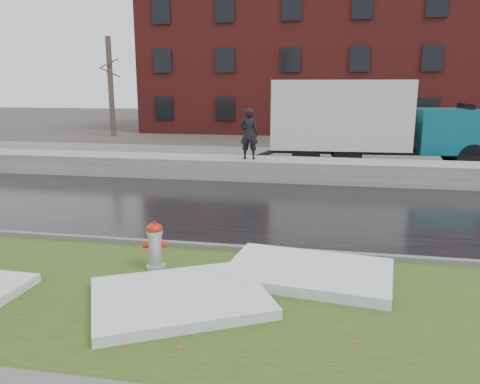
# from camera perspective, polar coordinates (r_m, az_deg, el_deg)

# --- Properties ---
(ground) EXTENTS (120.00, 120.00, 0.00)m
(ground) POSITION_cam_1_polar(r_m,az_deg,el_deg) (8.85, -5.99, -9.21)
(ground) COLOR #47423D
(ground) RESTS_ON ground
(verge) EXTENTS (60.00, 4.50, 0.04)m
(verge) POSITION_cam_1_polar(r_m,az_deg,el_deg) (7.75, -8.67, -12.43)
(verge) COLOR #2B4717
(verge) RESTS_ON ground
(road) EXTENTS (60.00, 7.00, 0.03)m
(road) POSITION_cam_1_polar(r_m,az_deg,el_deg) (13.00, -0.35, -1.87)
(road) COLOR black
(road) RESTS_ON ground
(parking_lot) EXTENTS (60.00, 9.00, 0.03)m
(parking_lot) POSITION_cam_1_polar(r_m,az_deg,el_deg) (21.24, 4.03, 3.84)
(parking_lot) COLOR slate
(parking_lot) RESTS_ON ground
(curb) EXTENTS (60.00, 0.15, 0.14)m
(curb) POSITION_cam_1_polar(r_m,az_deg,el_deg) (9.72, -4.31, -6.68)
(curb) COLOR slate
(curb) RESTS_ON ground
(snowbank) EXTENTS (60.00, 1.60, 0.75)m
(snowbank) POSITION_cam_1_polar(r_m,az_deg,el_deg) (16.98, 2.35, 2.83)
(snowbank) COLOR #AAA59C
(snowbank) RESTS_ON ground
(brick_building) EXTENTS (26.00, 12.00, 10.00)m
(brick_building) POSITION_cam_1_polar(r_m,az_deg,el_deg) (37.89, 10.38, 15.14)
(brick_building) COLOR maroon
(brick_building) RESTS_ON ground
(bg_tree_left) EXTENTS (1.40, 1.62, 6.50)m
(bg_tree_left) POSITION_cam_1_polar(r_m,az_deg,el_deg) (33.14, -15.49, 12.37)
(bg_tree_left) COLOR brown
(bg_tree_left) RESTS_ON ground
(bg_tree_center) EXTENTS (1.40, 1.62, 6.50)m
(bg_tree_center) POSITION_cam_1_polar(r_m,az_deg,el_deg) (34.88, -3.39, 12.80)
(bg_tree_center) COLOR brown
(bg_tree_center) RESTS_ON ground
(fire_hydrant) EXTENTS (0.45, 0.41, 0.90)m
(fire_hydrant) POSITION_cam_1_polar(r_m,az_deg,el_deg) (8.65, -10.31, -6.20)
(fire_hydrant) COLOR #B0B3B9
(fire_hydrant) RESTS_ON verge
(box_truck) EXTENTS (10.72, 2.99, 3.56)m
(box_truck) POSITION_cam_1_polar(r_m,az_deg,el_deg) (20.29, 15.18, 8.31)
(box_truck) COLOR black
(box_truck) RESTS_ON ground
(worker) EXTENTS (0.66, 0.43, 1.80)m
(worker) POSITION_cam_1_polar(r_m,az_deg,el_deg) (16.73, 1.11, 7.10)
(worker) COLOR black
(worker) RESTS_ON snowbank
(snow_patch_near) EXTENTS (3.23, 2.98, 0.16)m
(snow_patch_near) POSITION_cam_1_polar(r_m,az_deg,el_deg) (7.45, -7.37, -12.60)
(snow_patch_near) COLOR white
(snow_patch_near) RESTS_ON verge
(snow_patch_side) EXTENTS (3.02, 2.16, 0.18)m
(snow_patch_side) POSITION_cam_1_polar(r_m,az_deg,el_deg) (8.38, 8.37, -9.62)
(snow_patch_side) COLOR white
(snow_patch_side) RESTS_ON verge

